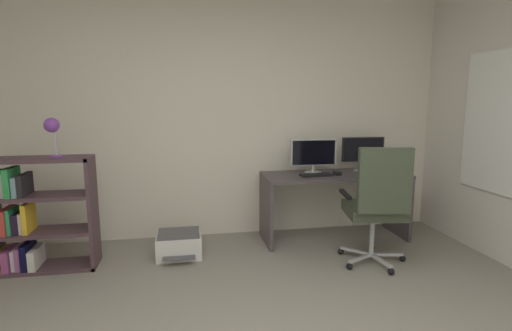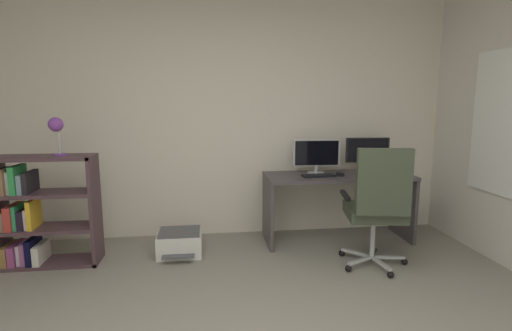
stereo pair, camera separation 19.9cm
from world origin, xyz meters
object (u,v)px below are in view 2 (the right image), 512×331
(office_chair, at_px, (378,203))
(computer_mouse, at_px, (340,174))
(keyboard, at_px, (319,176))
(desk, at_px, (338,191))
(bookshelf, at_px, (36,214))
(desk_lamp, at_px, (56,127))
(monitor_main, at_px, (316,154))
(monitor_secondary, at_px, (367,152))
(printer, at_px, (180,243))

(office_chair, bearing_deg, computer_mouse, 98.09)
(keyboard, bearing_deg, desk, 16.07)
(bookshelf, relative_size, desk_lamp, 2.97)
(computer_mouse, height_order, office_chair, office_chair)
(monitor_main, relative_size, computer_mouse, 5.02)
(keyboard, height_order, computer_mouse, computer_mouse)
(monitor_secondary, bearing_deg, office_chair, -106.58)
(monitor_main, xyz_separation_m, computer_mouse, (0.21, -0.17, -0.19))
(monitor_main, distance_m, office_chair, 0.98)
(desk, height_order, monitor_main, monitor_main)
(computer_mouse, bearing_deg, desk, 86.10)
(desk, relative_size, bookshelf, 1.53)
(desk, height_order, keyboard, keyboard)
(desk, bearing_deg, desk_lamp, -173.90)
(desk, distance_m, computer_mouse, 0.21)
(monitor_main, height_order, printer, monitor_main)
(computer_mouse, bearing_deg, monitor_secondary, 24.36)
(monitor_main, height_order, bookshelf, monitor_main)
(desk_lamp, bearing_deg, monitor_main, 8.82)
(monitor_secondary, height_order, office_chair, office_chair)
(office_chair, height_order, desk_lamp, desk_lamp)
(bookshelf, bearing_deg, computer_mouse, 4.28)
(keyboard, xyz_separation_m, printer, (-1.42, -0.12, -0.61))
(monitor_main, bearing_deg, office_chair, -70.26)
(office_chair, height_order, printer, office_chair)
(keyboard, relative_size, printer, 0.79)
(bookshelf, height_order, desk_lamp, desk_lamp)
(monitor_secondary, height_order, desk_lamp, desk_lamp)
(bookshelf, distance_m, printer, 1.32)
(monitor_main, height_order, office_chair, office_chair)
(computer_mouse, xyz_separation_m, printer, (-1.65, -0.14, -0.62))
(keyboard, bearing_deg, monitor_secondary, 12.92)
(monitor_secondary, bearing_deg, printer, -171.34)
(monitor_secondary, bearing_deg, bookshelf, -173.31)
(computer_mouse, height_order, desk_lamp, desk_lamp)
(desk, height_order, monitor_secondary, monitor_secondary)
(desk, xyz_separation_m, monitor_main, (-0.22, 0.10, 0.39))
(computer_mouse, bearing_deg, printer, -175.60)
(keyboard, bearing_deg, monitor_main, 78.17)
(computer_mouse, xyz_separation_m, bookshelf, (-2.92, -0.22, -0.26))
(office_chair, xyz_separation_m, printer, (-1.75, 0.56, -0.49))
(monitor_secondary, xyz_separation_m, bookshelf, (-3.28, -0.38, -0.47))
(desk, xyz_separation_m, computer_mouse, (-0.00, -0.07, 0.20))
(computer_mouse, relative_size, desk_lamp, 0.29)
(computer_mouse, bearing_deg, keyboard, -175.44)
(monitor_main, bearing_deg, desk, -24.07)
(printer, bearing_deg, desk, 7.22)
(desk, xyz_separation_m, printer, (-1.66, -0.21, -0.42))
(keyboard, xyz_separation_m, bookshelf, (-2.68, -0.20, -0.25))
(desk, height_order, computer_mouse, computer_mouse)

